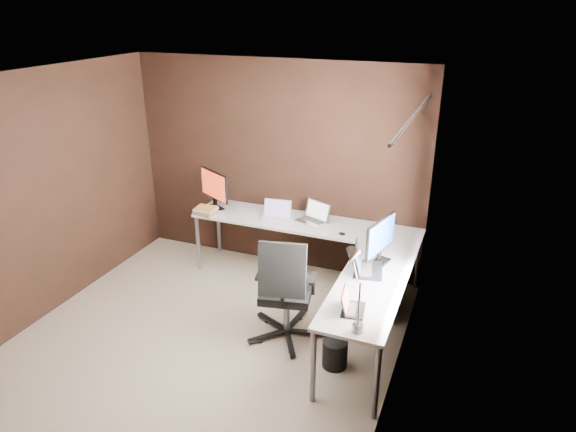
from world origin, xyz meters
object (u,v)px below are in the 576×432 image
at_px(monitor_left, 214,188).
at_px(laptop_black_big, 364,265).
at_px(office_chair, 286,309).
at_px(wastebasket, 335,353).
at_px(laptop_silver, 314,217).
at_px(laptop_black_small, 350,306).
at_px(monitor_right, 381,238).
at_px(desk_lamp, 354,279).
at_px(book_stack, 206,210).
at_px(drawer_pedestal, 378,284).
at_px(laptop_white, 276,215).

relative_size(monitor_left, laptop_black_big, 1.16).
relative_size(laptop_black_big, office_chair, 0.38).
bearing_deg(office_chair, wastebasket, -34.70).
bearing_deg(office_chair, monitor_left, 128.12).
bearing_deg(laptop_silver, laptop_black_small, -39.17).
bearing_deg(laptop_silver, monitor_right, -14.96).
bearing_deg(laptop_silver, desk_lamp, -40.20).
xyz_separation_m(book_stack, wastebasket, (1.99, -1.22, -0.64)).
bearing_deg(laptop_silver, drawer_pedestal, -2.23).
distance_m(monitor_right, laptop_silver, 1.16).
height_order(laptop_white, laptop_silver, laptop_silver).
bearing_deg(laptop_silver, book_stack, -146.15).
distance_m(drawer_pedestal, monitor_right, 0.75).
bearing_deg(office_chair, monitor_right, 22.30).
distance_m(laptop_black_big, office_chair, 0.87).
bearing_deg(drawer_pedestal, book_stack, 175.98).
bearing_deg(book_stack, laptop_black_big, -17.92).
xyz_separation_m(laptop_white, office_chair, (0.57, -1.12, -0.45)).
distance_m(monitor_right, wastebasket, 1.16).
distance_m(laptop_white, office_chair, 1.34).
bearing_deg(office_chair, laptop_black_small, -40.97).
bearing_deg(book_stack, desk_lamp, -35.50).
distance_m(drawer_pedestal, desk_lamp, 1.66).
height_order(laptop_silver, wastebasket, laptop_silver).
xyz_separation_m(laptop_black_big, office_chair, (-0.68, -0.30, -0.46)).
relative_size(drawer_pedestal, desk_lamp, 0.91).
xyz_separation_m(laptop_white, desk_lamp, (1.36, -1.72, 0.37)).
relative_size(laptop_white, book_stack, 1.22).
height_order(monitor_left, desk_lamp, desk_lamp).
bearing_deg(office_chair, desk_lamp, -49.08).
xyz_separation_m(monitor_right, laptop_black_small, (-0.04, -0.93, -0.21)).
bearing_deg(wastebasket, laptop_black_big, 79.35).
xyz_separation_m(laptop_silver, laptop_black_small, (0.87, -1.63, -0.01)).
relative_size(laptop_silver, book_stack, 1.45).
relative_size(laptop_black_big, desk_lamp, 0.64).
height_order(laptop_black_big, desk_lamp, desk_lamp).
distance_m(monitor_right, desk_lamp, 1.14).
relative_size(laptop_black_small, book_stack, 1.00).
xyz_separation_m(drawer_pedestal, wastebasket, (-0.15, -1.07, -0.17)).
relative_size(laptop_white, laptop_black_big, 0.83).
height_order(laptop_black_big, laptop_black_small, laptop_black_big).
bearing_deg(laptop_black_big, desk_lamp, 175.63).
relative_size(drawer_pedestal, laptop_black_small, 2.11).
bearing_deg(monitor_right, laptop_black_big, 172.48).
bearing_deg(monitor_right, wastebasket, -179.49).
bearing_deg(wastebasket, laptop_silver, 115.93).
height_order(monitor_right, wastebasket, monitor_right).
xyz_separation_m(desk_lamp, office_chair, (-0.79, 0.60, -0.82)).
height_order(laptop_silver, book_stack, laptop_silver).
xyz_separation_m(monitor_right, office_chair, (-0.77, -0.52, -0.66)).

